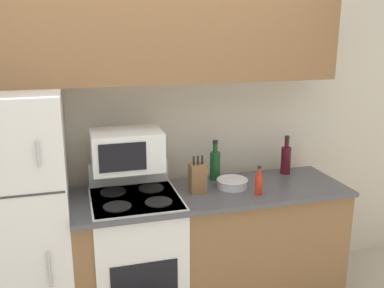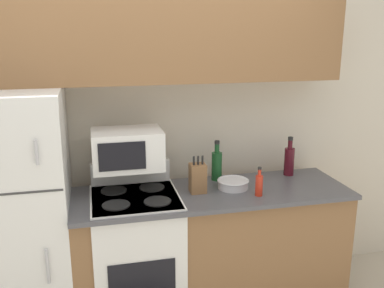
{
  "view_description": "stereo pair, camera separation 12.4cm",
  "coord_description": "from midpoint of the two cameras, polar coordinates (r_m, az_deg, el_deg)",
  "views": [
    {
      "loc": [
        -0.53,
        -2.36,
        2.01
      ],
      "look_at": [
        0.22,
        0.26,
        1.28
      ],
      "focal_mm": 40.0,
      "sensor_mm": 36.0,
      "label": 1
    },
    {
      "loc": [
        -0.41,
        -2.39,
        2.01
      ],
      "look_at": [
        0.22,
        0.26,
        1.28
      ],
      "focal_mm": 40.0,
      "sensor_mm": 36.0,
      "label": 2
    }
  ],
  "objects": [
    {
      "name": "bowl",
      "position": [
        3.03,
        6.67,
        -5.27
      ],
      "size": [
        0.22,
        0.22,
        0.06
      ],
      "color": "silver",
      "rests_on": "lower_cabinets"
    },
    {
      "name": "stove",
      "position": [
        3.07,
        -6.14,
        -14.84
      ],
      "size": [
        0.58,
        0.61,
        1.1
      ],
      "color": "white",
      "rests_on": "ground_plane"
    },
    {
      "name": "bottle_wine_red",
      "position": [
        3.36,
        13.88,
        -2.1
      ],
      "size": [
        0.08,
        0.08,
        0.3
      ],
      "color": "#470F19",
      "rests_on": "lower_cabinets"
    },
    {
      "name": "lower_cabinets",
      "position": [
        3.19,
        3.73,
        -14.0
      ],
      "size": [
        1.91,
        0.62,
        0.93
      ],
      "color": "brown",
      "rests_on": "ground_plane"
    },
    {
      "name": "upper_cabinets",
      "position": [
        2.95,
        -4.28,
        13.83
      ],
      "size": [
        2.65,
        0.36,
        0.58
      ],
      "color": "brown",
      "rests_on": "refrigerator"
    },
    {
      "name": "bottle_hot_sauce",
      "position": [
        2.91,
        10.15,
        -5.35
      ],
      "size": [
        0.05,
        0.05,
        0.2
      ],
      "color": "red",
      "rests_on": "lower_cabinets"
    },
    {
      "name": "knife_block",
      "position": [
        2.92,
        1.99,
        -4.55
      ],
      "size": [
        0.11,
        0.1,
        0.26
      ],
      "color": "brown",
      "rests_on": "lower_cabinets"
    },
    {
      "name": "bottle_wine_green",
      "position": [
        3.16,
        4.45,
        -2.77
      ],
      "size": [
        0.08,
        0.08,
        0.3
      ],
      "color": "#194C23",
      "rests_on": "lower_cabinets"
    },
    {
      "name": "refrigerator",
      "position": [
        3.01,
        -21.77,
        -9.22
      ],
      "size": [
        0.74,
        0.73,
        1.66
      ],
      "color": "white",
      "rests_on": "ground_plane"
    },
    {
      "name": "wall_back",
      "position": [
        3.23,
        -4.63,
        1.77
      ],
      "size": [
        8.0,
        0.05,
        2.55
      ],
      "color": "beige",
      "rests_on": "ground_plane"
    },
    {
      "name": "microwave",
      "position": [
        2.89,
        -7.42,
        -0.68
      ],
      "size": [
        0.47,
        0.34,
        0.26
      ],
      "color": "white",
      "rests_on": "stove"
    }
  ]
}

